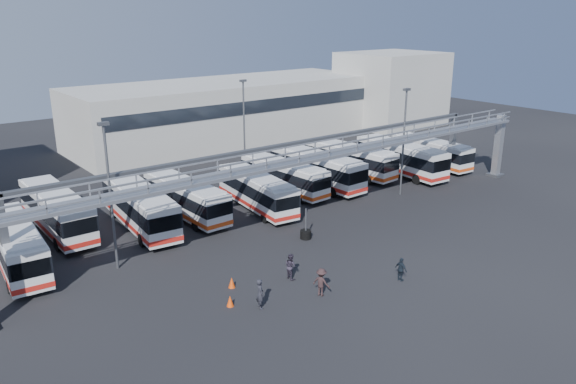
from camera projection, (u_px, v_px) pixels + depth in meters
ground at (365, 248)px, 42.14m from camera, size 140.00×140.00×0.00m
gantry at (315, 161)px, 44.85m from camera, size 51.40×5.15×7.10m
warehouse at (228, 111)px, 76.44m from camera, size 42.00×14.00×8.00m
building_right at (391, 89)px, 86.73m from camera, size 14.00×12.00×11.00m
light_pole_left at (110, 189)px, 36.99m from camera, size 0.70×0.35×10.21m
light_pole_mid at (404, 136)px, 52.67m from camera, size 0.70×0.35×10.21m
light_pole_back at (244, 123)px, 59.22m from camera, size 0.70×0.35×10.21m
bus_0 at (16, 244)px, 38.10m from camera, size 3.31×11.00×3.30m
bus_1 at (56, 210)px, 44.40m from camera, size 2.67×11.50×3.49m
bus_2 at (140, 206)px, 45.29m from camera, size 3.71×11.76×3.51m
bus_3 at (186, 197)px, 47.88m from camera, size 2.82×10.72×3.23m
bus_4 at (257, 190)px, 49.81m from camera, size 3.66×10.84×3.23m
bus_5 at (284, 175)px, 54.38m from camera, size 3.14×10.57×3.17m
bus_6 at (317, 168)px, 56.30m from camera, size 3.05×11.64×3.51m
bus_7 at (350, 159)px, 60.07m from camera, size 3.61×11.24×3.35m
bus_8 at (400, 157)px, 60.50m from camera, size 3.52×11.71×3.51m
bus_9 at (431, 152)px, 63.68m from camera, size 3.13×10.43×3.12m
pedestrian_a at (260, 294)px, 33.29m from camera, size 0.63×0.79×1.89m
pedestrian_b at (291, 266)px, 37.02m from camera, size 0.70×0.88×1.76m
pedestrian_c at (321, 282)px, 34.77m from camera, size 1.02×1.33×1.82m
pedestrian_d at (401, 269)px, 36.71m from camera, size 0.42×0.96×1.62m
cone_left at (232, 282)px, 35.94m from camera, size 0.56×0.56×0.71m
cone_right at (230, 301)px, 33.66m from camera, size 0.48×0.48×0.70m
tire_stack at (306, 234)px, 43.68m from camera, size 0.87×0.87×2.48m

